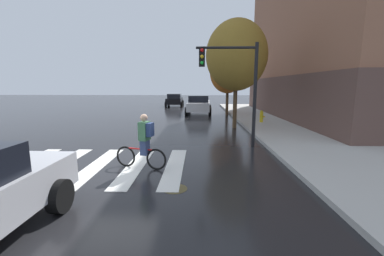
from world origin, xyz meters
TOP-DOWN VIEW (x-y plane):
  - ground_plane at (0.00, 0.00)m, footprint 120.00×120.00m
  - crosswalk_stripes at (-0.52, 0.00)m, footprint 5.54×3.91m
  - manhole_cover at (2.13, -1.73)m, footprint 0.64×0.64m
  - sedan_mid at (2.77, 15.04)m, footprint 2.41×4.88m
  - sedan_far at (-0.22, 23.26)m, footprint 2.09×4.44m
  - cyclist at (1.07, -0.24)m, footprint 1.66×0.53m
  - traffic_light_near at (4.18, 2.67)m, footprint 2.47×0.28m
  - fire_hydrant at (6.87, 8.73)m, footprint 0.33×0.22m
  - street_tree_near at (4.91, 7.32)m, footprint 3.53×3.53m
  - street_tree_mid at (5.18, 13.82)m, footprint 2.99×2.99m

SIDE VIEW (x-z plane):
  - ground_plane at x=0.00m, z-range 0.00..0.00m
  - manhole_cover at x=2.13m, z-range 0.00..0.01m
  - crosswalk_stripes at x=-0.52m, z-range 0.00..0.01m
  - fire_hydrant at x=6.87m, z-range 0.14..0.92m
  - sedan_far at x=-0.22m, z-range 0.02..1.56m
  - cyclist at x=1.07m, z-range 0.00..1.69m
  - sedan_mid at x=2.77m, z-range 0.03..1.69m
  - traffic_light_near at x=4.18m, z-range 0.76..4.96m
  - street_tree_mid at x=5.18m, z-range 0.93..6.24m
  - street_tree_near at x=4.91m, z-range 1.10..7.37m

